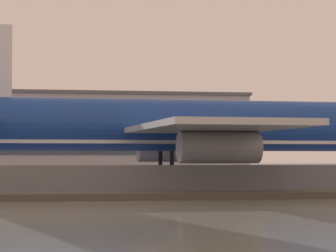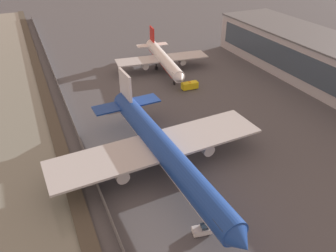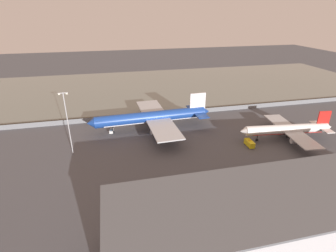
{
  "view_description": "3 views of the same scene",
  "coord_description": "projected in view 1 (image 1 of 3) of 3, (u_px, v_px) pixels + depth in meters",
  "views": [
    {
      "loc": [
        -7.26,
        -74.78,
        2.97
      ],
      "look_at": [
        5.69,
        0.76,
        5.9
      ],
      "focal_mm": 85.0,
      "sensor_mm": 36.0,
      "label": 1
    },
    {
      "loc": [
        57.41,
        -23.23,
        44.73
      ],
      "look_at": [
        -2.04,
        3.62,
        4.14
      ],
      "focal_mm": 35.0,
      "sensor_mm": 36.0,
      "label": 2
    },
    {
      "loc": [
        25.19,
        101.03,
        48.21
      ],
      "look_at": [
        3.34,
        7.79,
        5.36
      ],
      "focal_mm": 28.0,
      "sensor_mm": 36.0,
      "label": 3
    }
  ],
  "objects": [
    {
      "name": "ground_plane",
      "position": [
        110.0,
        188.0,
        74.76
      ],
      "size": [
        500.0,
        500.0,
        0.0
      ],
      "primitive_type": "plane",
      "color": "#4C4C51"
    },
    {
      "name": "shoreline_seawall",
      "position": [
        139.0,
        196.0,
        54.58
      ],
      "size": [
        320.0,
        3.0,
        0.5
      ],
      "color": "#474238",
      "rests_on": "ground"
    },
    {
      "name": "cargo_jet_blue",
      "position": [
        192.0,
        128.0,
        74.23
      ],
      "size": [
        53.61,
        46.22,
        14.84
      ],
      "color": "#193D93",
      "rests_on": "ground"
    },
    {
      "name": "perimeter_fence",
      "position": [
        131.0,
        181.0,
        59.05
      ],
      "size": [
        280.0,
        0.1,
        2.32
      ],
      "color": "slate",
      "rests_on": "ground"
    }
  ]
}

